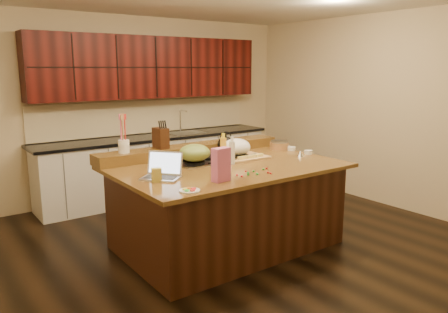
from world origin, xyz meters
TOP-DOWN VIEW (x-y plane):
  - room at (0.00, 0.00)m, footprint 5.52×5.02m
  - island at (0.00, 0.00)m, footprint 2.40×1.60m
  - back_ledge at (0.00, 0.70)m, footprint 2.40×0.30m
  - cooktop at (0.00, 0.30)m, footprint 0.92×0.52m
  - back_counter at (0.30, 2.23)m, footprint 3.70×0.66m
  - kettle at (0.30, 0.43)m, footprint 0.22×0.22m
  - green_bowl at (-0.30, 0.17)m, footprint 0.43×0.43m
  - laptop at (-0.83, -0.10)m, footprint 0.43×0.44m
  - oil_bottle at (0.04, 0.12)m, footprint 0.09×0.09m
  - vinegar_bottle at (0.06, -0.02)m, footprint 0.07×0.07m
  - wooden_tray at (0.32, 0.22)m, footprint 0.56×0.44m
  - ramekin_a at (1.15, -0.10)m, footprint 0.12×0.12m
  - ramekin_b at (1.15, 0.18)m, footprint 0.13×0.13m
  - ramekin_c at (1.15, 0.28)m, footprint 0.11×0.11m
  - strainer_bowl at (1.08, 0.33)m, footprint 0.29×0.29m
  - kitchen_timer at (0.96, -0.15)m, footprint 0.08×0.08m
  - pink_bag at (-0.46, -0.54)m, footprint 0.18×0.11m
  - candy_plate at (-0.87, -0.66)m, footprint 0.21×0.21m
  - package_box at (-0.95, -0.21)m, footprint 0.11×0.09m
  - utensil_crock at (-0.87, 0.70)m, footprint 0.13×0.13m
  - knife_block at (-0.42, 0.70)m, footprint 0.13×0.20m
  - gumdrop_0 at (-0.21, -0.53)m, footprint 0.02×0.02m
  - gumdrop_1 at (0.01, -0.44)m, footprint 0.02×0.02m
  - gumdrop_2 at (-0.05, -0.39)m, footprint 0.02×0.02m
  - gumdrop_3 at (-0.04, -0.56)m, footprint 0.02×0.02m
  - gumdrop_4 at (0.20, -0.42)m, footprint 0.02×0.02m
  - gumdrop_5 at (-0.08, -0.46)m, footprint 0.02×0.02m
  - gumdrop_6 at (-0.22, -0.46)m, footprint 0.02×0.02m
  - gumdrop_7 at (0.15, -0.43)m, footprint 0.02×0.02m
  - gumdrop_8 at (0.09, -0.61)m, footprint 0.02×0.02m
  - gumdrop_9 at (-0.03, -0.54)m, footprint 0.02×0.02m
  - gumdrop_10 at (0.09, -0.57)m, footprint 0.02×0.02m
  - gumdrop_11 at (-0.12, -0.51)m, footprint 0.02×0.02m

SIDE VIEW (x-z plane):
  - island at x=0.00m, z-range 0.00..0.92m
  - candy_plate at x=-0.87m, z-range 0.92..0.93m
  - gumdrop_0 at x=-0.21m, z-range 0.92..0.94m
  - gumdrop_1 at x=0.01m, z-range 0.92..0.94m
  - gumdrop_2 at x=-0.05m, z-range 0.92..0.94m
  - gumdrop_3 at x=-0.04m, z-range 0.92..0.94m
  - gumdrop_4 at x=0.20m, z-range 0.92..0.94m
  - gumdrop_5 at x=-0.08m, z-range 0.92..0.94m
  - gumdrop_6 at x=-0.22m, z-range 0.92..0.94m
  - gumdrop_7 at x=0.15m, z-range 0.92..0.94m
  - gumdrop_8 at x=0.09m, z-range 0.92..0.94m
  - gumdrop_9 at x=-0.03m, z-range 0.92..0.94m
  - gumdrop_10 at x=0.09m, z-range 0.92..0.94m
  - gumdrop_11 at x=-0.12m, z-range 0.92..0.94m
  - cooktop at x=0.00m, z-range 0.91..0.96m
  - ramekin_a at x=1.15m, z-range 0.92..0.96m
  - ramekin_b at x=1.15m, z-range 0.92..0.96m
  - ramekin_c at x=1.15m, z-range 0.92..0.96m
  - kitchen_timer at x=0.96m, z-range 0.92..0.99m
  - strainer_bowl at x=1.08m, z-range 0.92..1.01m
  - back_ledge at x=0.00m, z-range 0.92..1.04m
  - back_counter at x=0.30m, z-range -0.22..2.18m
  - package_box at x=-0.95m, z-range 0.92..1.05m
  - laptop at x=-0.83m, z-range 0.86..1.11m
  - wooden_tray at x=0.32m, z-range 0.91..1.13m
  - vinegar_bottle at x=0.06m, z-range 0.92..1.17m
  - kettle at x=0.30m, z-range 0.97..1.14m
  - oil_bottle at x=0.04m, z-range 0.92..1.19m
  - green_bowl at x=-0.30m, z-range 0.96..1.15m
  - pink_bag at x=-0.46m, z-range 0.92..1.23m
  - utensil_crock at x=-0.87m, z-range 1.04..1.18m
  - knife_block at x=-0.42m, z-range 1.04..1.27m
  - room at x=0.00m, z-range -0.01..2.71m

